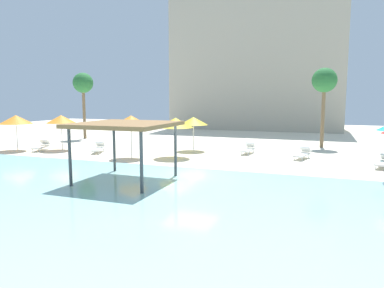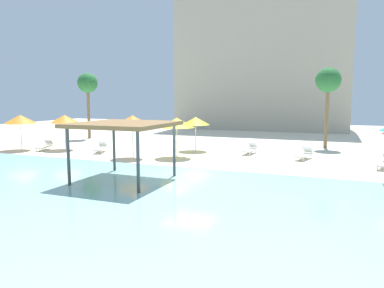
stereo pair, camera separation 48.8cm
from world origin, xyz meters
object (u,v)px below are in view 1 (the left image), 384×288
lounge_chair_6 (98,148)px  beach_umbrella_orange_3 (61,119)px  beach_umbrella_yellow_1 (176,123)px  beach_umbrella_orange_2 (131,120)px  lounge_chair_1 (384,162)px  beach_umbrella_yellow_0 (194,121)px  lounge_chair_2 (41,146)px  palm_tree_3 (83,84)px  beach_umbrella_orange_5 (16,120)px  shade_pavilion (125,126)px  palm_tree_0 (324,82)px  lounge_chair_0 (303,154)px  lounge_chair_4 (248,149)px

lounge_chair_6 → beach_umbrella_orange_3: bearing=-115.2°
beach_umbrella_orange_3 → beach_umbrella_yellow_1: bearing=-1.3°
beach_umbrella_orange_2 → lounge_chair_6: (-3.40, 1.20, -2.15)m
lounge_chair_1 → lounge_chair_6: bearing=-68.3°
beach_umbrella_yellow_0 → beach_umbrella_orange_3: beach_umbrella_orange_3 is taller
lounge_chair_2 → lounge_chair_6: (4.61, 0.57, 0.00)m
lounge_chair_1 → palm_tree_3: 26.11m
beach_umbrella_orange_2 → beach_umbrella_orange_5: beach_umbrella_orange_2 is taller
shade_pavilion → palm_tree_0: (8.45, 15.53, 2.53)m
lounge_chair_1 → shade_pavilion: bearing=-36.9°
lounge_chair_0 → lounge_chair_4: same height
lounge_chair_1 → palm_tree_0: palm_tree_0 is taller
lounge_chair_0 → lounge_chair_2: same height
beach_umbrella_yellow_1 → lounge_chair_2: (-10.61, -0.56, -1.95)m
beach_umbrella_yellow_0 → beach_umbrella_orange_3: (-9.40, -3.09, 0.11)m
shade_pavilion → beach_umbrella_orange_5: shade_pavilion is taller
lounge_chair_2 → beach_umbrella_yellow_0: bearing=92.6°
beach_umbrella_orange_5 → palm_tree_0: bearing=24.3°
palm_tree_0 → beach_umbrella_yellow_0: bearing=-150.2°
beach_umbrella_yellow_1 → palm_tree_3: bearing=150.3°
beach_umbrella_orange_3 → palm_tree_3: palm_tree_3 is taller
shade_pavilion → beach_umbrella_yellow_0: bearing=92.6°
lounge_chair_6 → beach_umbrella_yellow_0: bearing=96.9°
beach_umbrella_yellow_0 → beach_umbrella_orange_5: 13.11m
lounge_chair_1 → beach_umbrella_yellow_1: bearing=-67.1°
beach_umbrella_orange_5 → palm_tree_0: 23.48m
beach_umbrella_yellow_1 → lounge_chair_1: bearing=3.6°
lounge_chair_2 → lounge_chair_6: same height
shade_pavilion → beach_umbrella_orange_5: bearing=155.2°
beach_umbrella_orange_2 → lounge_chair_1: beach_umbrella_orange_2 is taller
palm_tree_3 → lounge_chair_4: bearing=-13.2°
lounge_chair_4 → lounge_chair_6: bearing=-68.6°
beach_umbrella_yellow_1 → lounge_chair_6: size_ratio=1.31×
lounge_chair_0 → beach_umbrella_orange_2: bearing=-57.5°
lounge_chair_0 → lounge_chair_4: 3.83m
shade_pavilion → beach_umbrella_orange_2: beach_umbrella_orange_2 is taller
lounge_chair_1 → palm_tree_3: size_ratio=0.32×
beach_umbrella_yellow_0 → lounge_chair_1: size_ratio=1.25×
beach_umbrella_orange_2 → lounge_chair_1: size_ratio=1.39×
lounge_chair_1 → lounge_chair_6: (-18.32, -0.76, 0.00)m
beach_umbrella_yellow_0 → lounge_chair_0: (7.82, -0.99, -1.87)m
beach_umbrella_yellow_1 → lounge_chair_2: bearing=-177.0°
lounge_chair_0 → lounge_chair_6: size_ratio=1.00×
shade_pavilion → palm_tree_0: size_ratio=0.68×
beach_umbrella_orange_5 → lounge_chair_0: bearing=9.9°
palm_tree_3 → beach_umbrella_yellow_0: bearing=-17.0°
beach_umbrella_yellow_0 → lounge_chair_6: bearing=-151.4°
palm_tree_0 → beach_umbrella_orange_2: bearing=-140.3°
palm_tree_3 → beach_umbrella_orange_3: bearing=-65.4°
lounge_chair_6 → palm_tree_3: bearing=-159.3°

